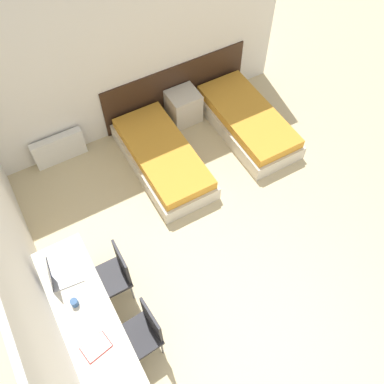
# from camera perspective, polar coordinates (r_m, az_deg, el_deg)

# --- Properties ---
(ground_plane) EXTENTS (20.00, 20.00, 0.00)m
(ground_plane) POSITION_cam_1_polar(r_m,az_deg,el_deg) (5.34, 13.62, -22.07)
(ground_plane) COLOR beige
(wall_back) EXTENTS (5.13, 0.05, 2.70)m
(wall_back) POSITION_cam_1_polar(r_m,az_deg,el_deg) (6.17, -9.44, 17.51)
(wall_back) COLOR white
(wall_back) RESTS_ON ground_plane
(wall_left) EXTENTS (0.05, 5.29, 2.70)m
(wall_left) POSITION_cam_1_polar(r_m,az_deg,el_deg) (4.53, -22.33, -7.04)
(wall_left) COLOR white
(wall_left) RESTS_ON ground_plane
(headboard_panel) EXTENTS (2.45, 0.03, 0.87)m
(headboard_panel) POSITION_cam_1_polar(r_m,az_deg,el_deg) (6.96, -2.20, 13.61)
(headboard_panel) COLOR #382316
(headboard_panel) RESTS_ON ground_plane
(bed_near_window) EXTENTS (0.86, 1.86, 0.39)m
(bed_near_window) POSITION_cam_1_polar(r_m,az_deg,el_deg) (6.32, -3.93, 4.55)
(bed_near_window) COLOR beige
(bed_near_window) RESTS_ON ground_plane
(bed_near_door) EXTENTS (0.86, 1.86, 0.39)m
(bed_near_door) POSITION_cam_1_polar(r_m,az_deg,el_deg) (6.84, 7.36, 9.33)
(bed_near_door) COLOR beige
(bed_near_door) RESTS_ON ground_plane
(nightstand) EXTENTS (0.48, 0.44, 0.52)m
(nightstand) POSITION_cam_1_polar(r_m,az_deg,el_deg) (6.92, -1.15, 11.33)
(nightstand) COLOR beige
(nightstand) RESTS_ON ground_plane
(radiator) EXTENTS (0.77, 0.12, 0.47)m
(radiator) POSITION_cam_1_polar(r_m,az_deg,el_deg) (6.66, -17.30, 5.54)
(radiator) COLOR silver
(radiator) RESTS_ON ground_plane
(desk) EXTENTS (0.57, 1.86, 0.75)m
(desk) POSITION_cam_1_polar(r_m,az_deg,el_deg) (4.87, -13.63, -16.13)
(desk) COLOR beige
(desk) RESTS_ON ground_plane
(chair_near_laptop) EXTENTS (0.43, 0.43, 0.89)m
(chair_near_laptop) POSITION_cam_1_polar(r_m,az_deg,el_deg) (5.11, -10.41, -10.69)
(chair_near_laptop) COLOR #232328
(chair_near_laptop) RESTS_ON ground_plane
(chair_near_notebook) EXTENTS (0.46, 0.46, 0.89)m
(chair_near_notebook) POSITION_cam_1_polar(r_m,az_deg,el_deg) (4.83, -6.62, -18.05)
(chair_near_notebook) COLOR #232328
(chair_near_notebook) RESTS_ON ground_plane
(laptop) EXTENTS (0.36, 0.28, 0.35)m
(laptop) POSITION_cam_1_polar(r_m,az_deg,el_deg) (4.86, -17.11, -10.66)
(laptop) COLOR silver
(laptop) RESTS_ON desk
(open_notebook) EXTENTS (0.31, 0.25, 0.02)m
(open_notebook) POSITION_cam_1_polar(r_m,az_deg,el_deg) (4.58, -12.66, -19.53)
(open_notebook) COLOR #B21E1E
(open_notebook) RESTS_ON desk
(mug) EXTENTS (0.08, 0.08, 0.09)m
(mug) POSITION_cam_1_polar(r_m,az_deg,el_deg) (4.73, -15.40, -14.04)
(mug) COLOR #2D5184
(mug) RESTS_ON desk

